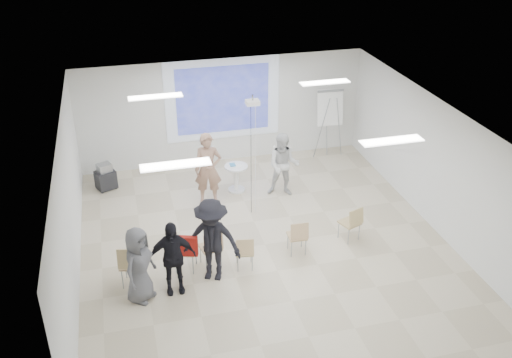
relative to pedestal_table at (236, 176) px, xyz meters
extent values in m
cube|color=beige|center=(0.07, -2.59, -0.46)|extent=(8.00, 9.00, 0.10)
cube|color=white|center=(0.07, -2.59, 2.64)|extent=(8.00, 9.00, 0.10)
cube|color=silver|center=(0.07, 1.96, 1.09)|extent=(8.00, 0.10, 3.00)
cube|color=silver|center=(-3.98, -2.59, 1.09)|extent=(0.10, 9.00, 3.00)
cube|color=silver|center=(4.12, -2.59, 1.09)|extent=(0.10, 9.00, 3.00)
cube|color=silver|center=(0.07, 1.90, 1.44)|extent=(3.20, 0.01, 2.30)
cube|color=#2E389D|center=(0.07, 1.88, 1.44)|extent=(2.60, 0.01, 1.90)
cylinder|color=silver|center=(0.00, 0.00, -0.39)|extent=(0.44, 0.44, 0.05)
cylinder|color=white|center=(0.00, 0.00, -0.06)|extent=(0.12, 0.12, 0.65)
cylinder|color=silver|center=(0.00, 0.00, 0.29)|extent=(0.61, 0.61, 0.04)
cube|color=white|center=(0.05, -0.03, 0.31)|extent=(0.23, 0.18, 0.01)
cube|color=teal|center=(-0.08, 0.06, 0.32)|extent=(0.14, 0.20, 0.02)
imported|color=#A47964|center=(-0.79, -0.40, 0.64)|extent=(0.84, 0.64, 2.10)
imported|color=silver|center=(1.13, -0.48, 0.51)|extent=(1.08, 0.97, 1.85)
cube|color=white|center=(-0.61, -0.15, 0.97)|extent=(0.05, 0.11, 0.04)
cube|color=white|center=(0.95, -0.23, 0.83)|extent=(0.07, 0.11, 0.04)
cube|color=tan|center=(-2.86, -3.25, 0.06)|extent=(0.54, 0.54, 0.04)
cube|color=tan|center=(-2.91, -3.45, 0.33)|extent=(0.45, 0.19, 0.42)
cylinder|color=#95999D|center=(-3.08, -3.38, -0.18)|extent=(0.03, 0.03, 0.47)
cylinder|color=gray|center=(-2.72, -3.46, -0.18)|extent=(0.03, 0.03, 0.47)
cylinder|color=gray|center=(-2.99, -3.03, -0.18)|extent=(0.03, 0.03, 0.47)
cylinder|color=gray|center=(-2.64, -3.11, -0.18)|extent=(0.03, 0.03, 0.47)
cube|color=tan|center=(-1.76, -3.03, 0.06)|extent=(0.56, 0.56, 0.04)
cube|color=tan|center=(-1.82, -3.23, 0.32)|extent=(0.44, 0.23, 0.42)
cylinder|color=#95989D|center=(-1.98, -3.14, -0.18)|extent=(0.03, 0.03, 0.46)
cylinder|color=gray|center=(-1.65, -3.26, -0.18)|extent=(0.03, 0.03, 0.46)
cylinder|color=#919499|center=(-1.87, -2.81, -0.18)|extent=(0.03, 0.03, 0.46)
cylinder|color=gray|center=(-1.53, -2.92, -0.18)|extent=(0.03, 0.03, 0.46)
cube|color=tan|center=(-1.23, -3.02, 0.03)|extent=(0.49, 0.49, 0.04)
cube|color=tan|center=(-1.19, -3.22, 0.27)|extent=(0.42, 0.16, 0.39)
cylinder|color=gray|center=(-1.36, -3.22, -0.20)|extent=(0.03, 0.03, 0.43)
cylinder|color=gray|center=(-1.04, -3.15, -0.20)|extent=(0.03, 0.03, 0.43)
cylinder|color=gray|center=(-1.43, -2.89, -0.20)|extent=(0.03, 0.03, 0.43)
cylinder|color=gray|center=(-1.10, -2.83, -0.20)|extent=(0.03, 0.03, 0.43)
cube|color=tan|center=(-0.56, -3.28, -0.02)|extent=(0.42, 0.42, 0.04)
cube|color=tan|center=(-0.59, -3.45, 0.20)|extent=(0.38, 0.13, 0.35)
cylinder|color=#93979B|center=(-0.73, -3.41, -0.22)|extent=(0.02, 0.02, 0.39)
cylinder|color=gray|center=(-0.44, -3.45, -0.22)|extent=(0.02, 0.02, 0.39)
cylinder|color=gray|center=(-0.69, -3.11, -0.22)|extent=(0.02, 0.02, 0.39)
cylinder|color=gray|center=(-0.39, -3.16, -0.22)|extent=(0.02, 0.02, 0.39)
cube|color=tan|center=(0.67, -3.03, 0.00)|extent=(0.41, 0.41, 0.04)
cube|color=tan|center=(0.66, -3.22, 0.23)|extent=(0.39, 0.10, 0.37)
cylinder|color=gray|center=(0.50, -3.18, -0.21)|extent=(0.02, 0.02, 0.41)
cylinder|color=gray|center=(0.82, -3.20, -0.21)|extent=(0.02, 0.02, 0.41)
cylinder|color=gray|center=(0.52, -2.87, -0.21)|extent=(0.02, 0.02, 0.41)
cylinder|color=gray|center=(0.83, -2.88, -0.21)|extent=(0.02, 0.02, 0.41)
cube|color=tan|center=(1.97, -2.84, 0.02)|extent=(0.52, 0.52, 0.04)
cube|color=tan|center=(2.04, -3.02, 0.25)|extent=(0.40, 0.22, 0.38)
cylinder|color=gray|center=(1.87, -3.05, -0.20)|extent=(0.03, 0.03, 0.42)
cylinder|color=#93959B|center=(2.18, -2.93, -0.20)|extent=(0.03, 0.03, 0.42)
cylinder|color=#919499|center=(1.76, -2.74, -0.20)|extent=(0.03, 0.03, 0.42)
cylinder|color=#919399|center=(2.06, -2.63, -0.20)|extent=(0.03, 0.03, 0.42)
cube|color=#AE1C15|center=(-1.76, -3.25, 0.31)|extent=(0.47, 0.25, 0.44)
imported|color=black|center=(-1.23, -3.00, 0.06)|extent=(0.36, 0.30, 0.03)
imported|color=black|center=(-2.09, -3.68, 0.49)|extent=(1.06, 0.65, 1.81)
imported|color=black|center=(-1.27, -3.46, 0.62)|extent=(1.51, 1.22, 2.06)
imported|color=#5A5A5F|center=(-2.73, -3.76, 0.47)|extent=(0.98, 1.03, 1.77)
cylinder|color=#909298|center=(2.78, 1.27, 0.53)|extent=(0.34, 0.24, 1.86)
cylinder|color=gray|center=(3.31, 1.24, 0.53)|extent=(0.36, 0.21, 1.86)
cylinder|color=#95989E|center=(3.06, 1.59, 0.53)|extent=(0.04, 0.42, 1.86)
cube|color=white|center=(3.05, 1.38, 1.11)|extent=(0.75, 0.25, 1.04)
cube|color=gray|center=(3.05, 1.42, 1.58)|extent=(0.76, 0.10, 0.07)
cube|color=black|center=(-3.29, 0.95, -0.14)|extent=(0.60, 0.55, 0.48)
cube|color=gray|center=(-3.29, 0.95, 0.21)|extent=(0.43, 0.40, 0.21)
cylinder|color=black|center=(-3.41, 0.74, -0.38)|extent=(0.08, 0.08, 0.06)
cylinder|color=black|center=(-3.06, 0.89, -0.38)|extent=(0.08, 0.08, 0.06)
cylinder|color=black|center=(-3.53, 1.01, -0.38)|extent=(0.08, 0.08, 0.06)
cylinder|color=black|center=(-3.17, 1.16, -0.38)|extent=(0.08, 0.08, 0.06)
cube|color=white|center=(0.17, -1.09, 2.41)|extent=(0.30, 0.25, 0.10)
cylinder|color=gray|center=(0.17, -1.09, 2.52)|extent=(0.04, 0.04, 0.14)
cylinder|color=black|center=(0.11, -1.17, 0.97)|extent=(0.01, 0.01, 2.77)
cylinder|color=white|center=(0.21, -1.19, 0.97)|extent=(0.01, 0.01, 2.77)
cube|color=white|center=(-1.93, -0.59, 2.56)|extent=(1.20, 0.30, 0.02)
cube|color=white|center=(2.07, -0.59, 2.56)|extent=(1.20, 0.30, 0.02)
cube|color=white|center=(-1.93, -4.09, 2.56)|extent=(1.20, 0.30, 0.02)
cube|color=white|center=(2.07, -4.09, 2.56)|extent=(1.20, 0.30, 0.02)
camera|label=1|loc=(-2.76, -12.79, 6.87)|focal=40.00mm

